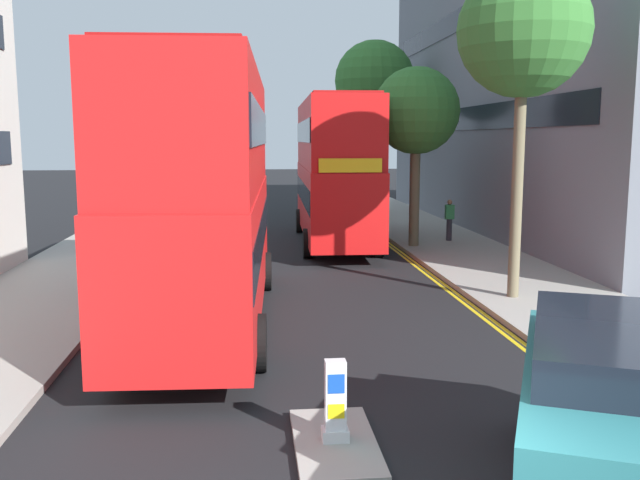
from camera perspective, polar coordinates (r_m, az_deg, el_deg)
sidewalk_right at (r=22.40m, az=14.13°, el=-2.30°), size 4.00×80.00×0.14m
sidewalk_left at (r=21.76m, az=-20.10°, el=-2.87°), size 4.00×80.00×0.14m
kerb_line_outer at (r=19.90m, az=10.38°, el=-3.70°), size 0.10×56.00×0.01m
kerb_line_inner at (r=19.86m, az=9.93°, el=-3.72°), size 0.10×56.00×0.01m
traffic_island at (r=9.69m, az=1.26°, el=-16.47°), size 1.10×2.20×0.10m
keep_left_bollard at (r=9.47m, az=1.28°, el=-13.40°), size 0.36×0.28×1.11m
double_decker_bus_away at (r=15.39m, az=-9.54°, el=4.19°), size 3.14×10.90×5.64m
double_decker_bus_oncoming at (r=27.10m, az=1.22°, el=6.06°), size 3.04×10.87×5.64m
taxi_minivan at (r=8.26m, az=23.18°, el=-13.99°), size 3.66×5.15×2.12m
pedestrian_far at (r=27.61m, az=10.66°, el=1.71°), size 0.34×0.22×1.62m
street_tree_near at (r=18.03m, az=16.49°, el=16.10°), size 3.20×3.20×8.16m
street_tree_mid at (r=25.90m, az=7.96°, el=10.44°), size 3.19×3.19×6.60m
street_tree_far at (r=37.29m, az=4.54°, el=12.90°), size 4.22×4.22×9.11m
townhouse_terrace_right at (r=34.01m, az=20.08°, el=12.04°), size 10.08×28.00×13.18m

